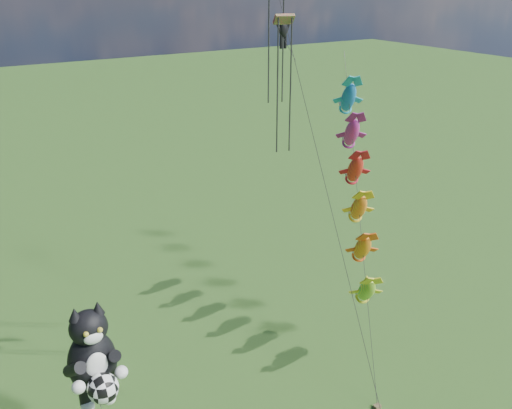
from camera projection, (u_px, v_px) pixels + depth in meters
cat_kite_rig at (93, 359)px, 25.30m from camera, size 2.50×4.11×10.10m
fish_windsock_rig at (357, 189)px, 37.14m from camera, size 7.93×13.97×18.14m
parafoil_rig at (285, 32)px, 30.33m from camera, size 4.37×17.31×25.86m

